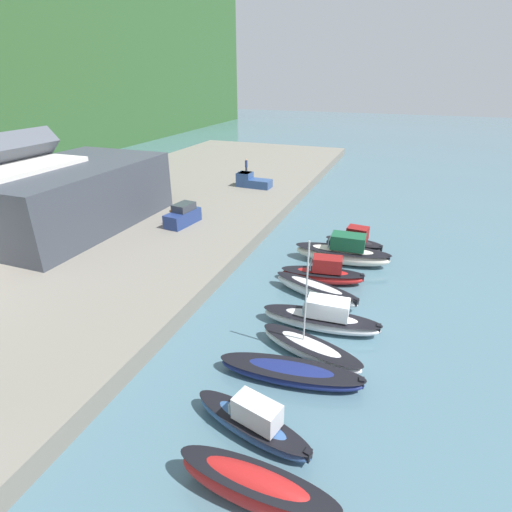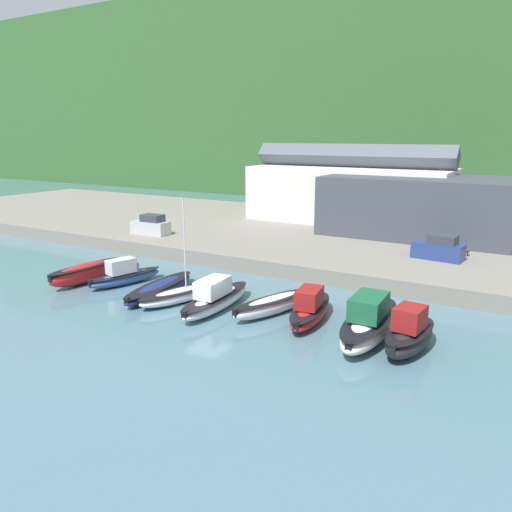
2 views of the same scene
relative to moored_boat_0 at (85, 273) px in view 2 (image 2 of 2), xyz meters
name	(u,v)px [view 2 (image 2 of 2)]	position (x,y,z in m)	size (l,w,h in m)	color
ground_plane	(208,314)	(12.91, -0.93, -0.87)	(320.00, 320.00, 0.00)	slate
hillside_backdrop	(458,96)	(12.91, 90.32, 18.95)	(240.00, 65.15, 39.64)	#335B2D
quay_promenade	(344,238)	(12.91, 24.72, -0.20)	(126.52, 31.28, 1.33)	gray
harbor_clubhouse	(350,192)	(10.74, 31.98, 4.04)	(24.45, 9.82, 9.41)	silver
yacht_club_building	(419,206)	(20.06, 27.82, 3.54)	(19.11, 11.78, 6.16)	#3D424C
moored_boat_0	(85,273)	(0.00, 0.00, 0.00)	(1.90, 6.90, 1.66)	red
moored_boat_1	(124,275)	(3.05, 1.33, -0.11)	(3.15, 6.67, 2.15)	#33568E
moored_boat_2	(160,288)	(7.29, 0.69, -0.36)	(2.87, 8.40, 0.94)	navy
moored_boat_3	(180,295)	(9.72, 0.18, -0.31)	(3.69, 7.07, 7.50)	silver
moored_boat_4	(215,298)	(12.82, 0.13, -0.05)	(2.41, 8.07, 2.29)	silver
moored_boat_5	(274,304)	(16.68, 1.45, -0.21)	(3.68, 7.29, 1.23)	silver
moored_boat_6	(310,309)	(19.37, 1.44, -0.06)	(2.92, 7.00, 2.26)	red
moored_boat_7	(369,322)	(23.59, 0.57, 0.15)	(2.77, 8.63, 2.78)	white
moored_boat_8	(410,335)	(26.10, -0.05, 0.11)	(2.56, 5.61, 2.68)	black
parked_car_0	(151,226)	(-4.73, 13.25, 1.38)	(4.26, 1.94, 2.16)	#B7B7BC
parked_car_1	(439,249)	(24.25, 17.33, 1.38)	(4.40, 2.32, 2.16)	navy
dog_on_quay	(468,251)	(26.26, 19.85, 0.92)	(0.37, 0.88, 0.68)	brown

